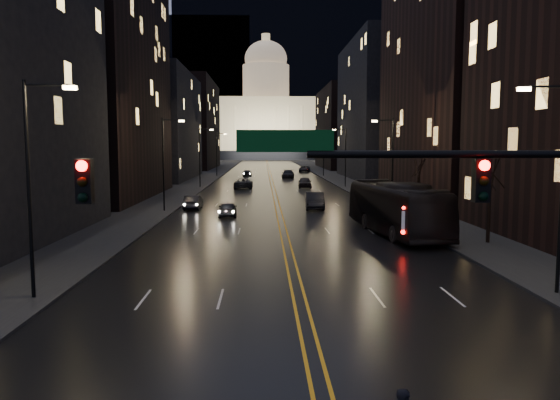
{
  "coord_description": "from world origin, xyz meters",
  "views": [
    {
      "loc": [
        -1.5,
        -12.33,
        6.4
      ],
      "look_at": [
        -0.71,
        13.15,
        3.84
      ],
      "focal_mm": 35.0,
      "sensor_mm": 36.0,
      "label": 1
    }
  ],
  "objects": [
    {
      "name": "road",
      "position": [
        0.0,
        130.0,
        0.01
      ],
      "size": [
        20.0,
        320.0,
        0.02
      ],
      "primitive_type": "cube",
      "color": "black",
      "rests_on": "ground"
    },
    {
      "name": "sidewalk_left",
      "position": [
        -14.0,
        130.0,
        0.08
      ],
      "size": [
        8.0,
        320.0,
        0.16
      ],
      "primitive_type": "cube",
      "color": "black",
      "rests_on": "ground"
    },
    {
      "name": "sidewalk_right",
      "position": [
        14.0,
        130.0,
        0.08
      ],
      "size": [
        8.0,
        320.0,
        0.16
      ],
      "primitive_type": "cube",
      "color": "black",
      "rests_on": "ground"
    },
    {
      "name": "center_line",
      "position": [
        0.0,
        130.0,
        0.03
      ],
      "size": [
        0.62,
        320.0,
        0.01
      ],
      "primitive_type": "cube",
      "color": "orange",
      "rests_on": "road"
    },
    {
      "name": "building_left_mid",
      "position": [
        -21.0,
        54.0,
        14.0
      ],
      "size": [
        12.0,
        30.0,
        28.0
      ],
      "primitive_type": "cube",
      "color": "black",
      "rests_on": "ground"
    },
    {
      "name": "building_left_far",
      "position": [
        -21.0,
        92.0,
        10.0
      ],
      "size": [
        12.0,
        34.0,
        20.0
      ],
      "primitive_type": "cube",
      "color": "black",
      "rests_on": "ground"
    },
    {
      "name": "building_left_dist",
      "position": [
        -21.0,
        140.0,
        12.0
      ],
      "size": [
        12.0,
        40.0,
        24.0
      ],
      "primitive_type": "cube",
      "color": "black",
      "rests_on": "ground"
    },
    {
      "name": "building_right_tall",
      "position": [
        21.0,
        50.0,
        19.0
      ],
      "size": [
        12.0,
        30.0,
        38.0
      ],
      "primitive_type": "cube",
      "color": "black",
      "rests_on": "ground"
    },
    {
      "name": "building_right_mid",
      "position": [
        21.0,
        92.0,
        13.0
      ],
      "size": [
        12.0,
        34.0,
        26.0
      ],
      "primitive_type": "cube",
      "color": "black",
      "rests_on": "ground"
    },
    {
      "name": "building_right_dist",
      "position": [
        21.0,
        140.0,
        11.0
      ],
      "size": [
        12.0,
        40.0,
        22.0
      ],
      "primitive_type": "cube",
      "color": "black",
      "rests_on": "ground"
    },
    {
      "name": "mountain_ridge",
      "position": [
        40.0,
        380.0,
        65.0
      ],
      "size": [
        520.0,
        60.0,
        130.0
      ],
      "primitive_type": "cube",
      "color": "black",
      "rests_on": "ground"
    },
    {
      "name": "capitol",
      "position": [
        0.0,
        250.0,
        17.15
      ],
      "size": [
        90.0,
        50.0,
        58.5
      ],
      "color": "black",
      "rests_on": "ground"
    },
    {
      "name": "streetlamp_right_near",
      "position": [
        10.81,
        10.0,
        5.08
      ],
      "size": [
        2.13,
        0.25,
        9.0
      ],
      "color": "black",
      "rests_on": "ground"
    },
    {
      "name": "streetlamp_left_near",
      "position": [
        -10.81,
        10.0,
        5.08
      ],
      "size": [
        2.13,
        0.25,
        9.0
      ],
      "color": "black",
      "rests_on": "ground"
    },
    {
      "name": "streetlamp_right_mid",
      "position": [
        10.81,
        40.0,
        5.08
      ],
      "size": [
        2.13,
        0.25,
        9.0
      ],
      "color": "black",
      "rests_on": "ground"
    },
    {
      "name": "streetlamp_left_mid",
      "position": [
        -10.81,
        40.0,
        5.08
      ],
      "size": [
        2.13,
        0.25,
        9.0
      ],
      "color": "black",
      "rests_on": "ground"
    },
    {
      "name": "streetlamp_right_far",
      "position": [
        10.81,
        70.0,
        5.08
      ],
      "size": [
        2.13,
        0.25,
        9.0
      ],
      "color": "black",
      "rests_on": "ground"
    },
    {
      "name": "streetlamp_left_far",
      "position": [
        -10.81,
        70.0,
        5.08
      ],
      "size": [
        2.13,
        0.25,
        9.0
      ],
      "color": "black",
      "rests_on": "ground"
    },
    {
      "name": "streetlamp_right_dist",
      "position": [
        10.81,
        100.0,
        5.08
      ],
      "size": [
        2.13,
        0.25,
        9.0
      ],
      "color": "black",
      "rests_on": "ground"
    },
    {
      "name": "streetlamp_left_dist",
      "position": [
        -10.81,
        100.0,
        5.08
      ],
      "size": [
        2.13,
        0.25,
        9.0
      ],
      "color": "black",
      "rests_on": "ground"
    },
    {
      "name": "tree_right_mid",
      "position": [
        13.0,
        22.0,
        4.53
      ],
      "size": [
        2.4,
        2.4,
        6.65
      ],
      "color": "black",
      "rests_on": "ground"
    },
    {
      "name": "tree_right_far",
      "position": [
        13.0,
        38.0,
        4.53
      ],
      "size": [
        2.4,
        2.4,
        6.65
      ],
      "color": "black",
      "rests_on": "ground"
    },
    {
      "name": "bus",
      "position": [
        8.08,
        26.49,
        1.88
      ],
      "size": [
        4.67,
        13.78,
        3.76
      ],
      "primitive_type": "imported",
      "rotation": [
        0.0,
        0.0,
        0.11
      ],
      "color": "black",
      "rests_on": "ground"
    },
    {
      "name": "oncoming_car_a",
      "position": [
        -4.7,
        36.54,
        0.69
      ],
      "size": [
        1.83,
        4.14,
        1.38
      ],
      "primitive_type": "imported",
      "rotation": [
        0.0,
        0.0,
        3.19
      ],
      "color": "black",
      "rests_on": "ground"
    },
    {
      "name": "oncoming_car_b",
      "position": [
        -8.5,
        42.21,
        0.72
      ],
      "size": [
        1.55,
        4.37,
        1.44
      ],
      "primitive_type": "imported",
      "rotation": [
        0.0,
        0.0,
        3.14
      ],
      "color": "black",
      "rests_on": "ground"
    },
    {
      "name": "oncoming_car_c",
      "position": [
        -4.41,
        68.5,
        0.79
      ],
      "size": [
        2.7,
        5.73,
        1.58
      ],
      "primitive_type": "imported",
      "rotation": [
        0.0,
        0.0,
        3.13
      ],
      "color": "black",
      "rests_on": "ground"
    },
    {
      "name": "oncoming_car_d",
      "position": [
        -4.79,
        100.11,
        0.65
      ],
      "size": [
        2.03,
        4.58,
        1.31
      ],
      "primitive_type": "imported",
      "rotation": [
        0.0,
        0.0,
        3.19
      ],
      "color": "black",
      "rests_on": "ground"
    },
    {
      "name": "receding_car_a",
      "position": [
        3.7,
        42.08,
        0.85
      ],
      "size": [
        2.06,
        5.23,
        1.7
      ],
      "primitive_type": "imported",
      "rotation": [
        0.0,
        0.0,
        -0.05
      ],
      "color": "black",
      "rests_on": "ground"
    },
    {
      "name": "receding_car_b",
      "position": [
        4.82,
        69.67,
        0.83
      ],
      "size": [
        2.2,
        4.95,
        1.65
      ],
      "primitive_type": "imported",
      "rotation": [
        0.0,
        0.0,
        -0.05
      ],
      "color": "black",
      "rests_on": "ground"
    },
    {
      "name": "receding_car_c",
      "position": [
        3.35,
        93.34,
        0.81
      ],
      "size": [
        2.79,
        5.77,
        1.62
      ],
      "primitive_type": "imported",
      "rotation": [
        0.0,
        0.0,
        -0.09
      ],
      "color": "black",
      "rests_on": "ground"
    },
    {
      "name": "receding_car_d",
      "position": [
        8.5,
        118.92,
        0.75
      ],
      "size": [
        3.21,
        5.7,
        1.5
      ],
      "primitive_type": "imported",
      "rotation": [
        0.0,
        0.0,
        -0.14
      ],
      "color": "black",
      "rests_on": "ground"
    }
  ]
}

